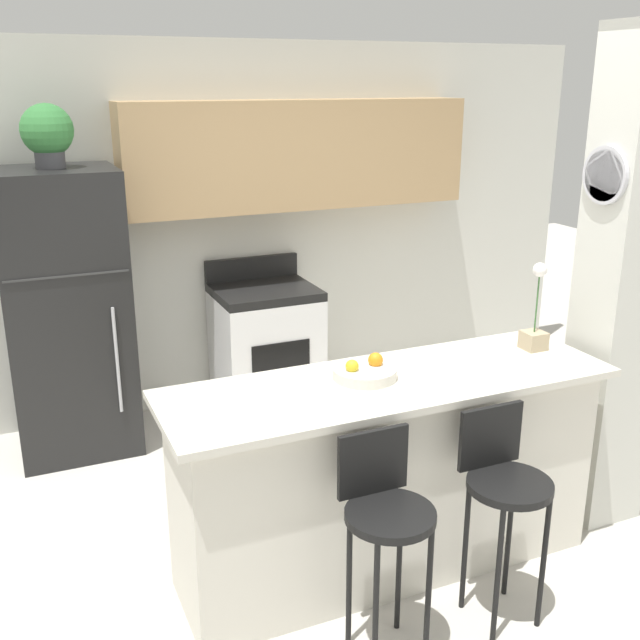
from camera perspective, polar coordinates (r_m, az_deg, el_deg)
The scene contains 11 objects.
ground_plane at distance 3.91m, azimuth 4.95°, elevation -17.98°, with size 14.00×14.00×0.00m, color beige.
wall_back at distance 5.36m, azimuth -4.59°, elevation 9.18°, with size 5.60×0.38×2.55m.
pillar_right at distance 4.09m, azimuth 21.94°, elevation 2.25°, with size 0.38×0.32×2.55m.
counter_bar at distance 3.65m, azimuth 5.16°, elevation -11.64°, with size 2.12×0.66×0.98m.
refrigerator at distance 4.91m, azimuth -18.72°, elevation 0.42°, with size 0.73×0.68×1.79m.
stove_range at distance 5.34m, azimuth -4.13°, elevation -2.18°, with size 0.69×0.60×1.07m.
bar_stool_left at distance 3.08m, azimuth 5.01°, elevation -14.59°, with size 0.36×0.36×0.96m.
bar_stool_right at distance 3.36m, azimuth 13.82°, elevation -12.13°, with size 0.36×0.36×0.96m.
potted_plant_on_fridge at distance 4.72m, azimuth -20.07°, elevation 13.25°, with size 0.30×0.30×0.37m.
orchid_vase at distance 3.91m, azimuth 16.06°, elevation -0.27°, with size 0.11×0.11×0.45m.
fruit_bowl at distance 3.43m, azimuth 3.43°, elevation -3.95°, with size 0.30×0.30×0.11m.
Camera 1 is at (-1.56, -2.77, 2.29)m, focal length 42.00 mm.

